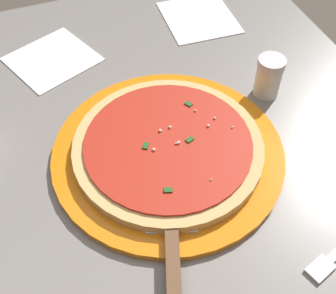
{
  "coord_description": "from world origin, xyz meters",
  "views": [
    {
      "loc": [
        0.4,
        -0.18,
        1.3
      ],
      "look_at": [
        -0.01,
        -0.02,
        0.78
      ],
      "focal_mm": 47.88,
      "sensor_mm": 36.0,
      "label": 1
    }
  ],
  "objects_px": {
    "napkin_loose_left": "(199,17)",
    "parmesan_shaker": "(269,77)",
    "napkin_folded_right": "(52,59)",
    "pizza": "(168,147)",
    "pizza_server": "(172,249)",
    "serving_plate": "(168,153)"
  },
  "relations": [
    {
      "from": "serving_plate",
      "to": "napkin_folded_right",
      "type": "xyz_separation_m",
      "value": [
        -0.29,
        -0.12,
        -0.0
      ]
    },
    {
      "from": "pizza",
      "to": "napkin_loose_left",
      "type": "relative_size",
      "value": 1.86
    },
    {
      "from": "napkin_loose_left",
      "to": "parmesan_shaker",
      "type": "height_order",
      "value": "parmesan_shaker"
    },
    {
      "from": "pizza_server",
      "to": "napkin_loose_left",
      "type": "relative_size",
      "value": 1.43
    },
    {
      "from": "pizza",
      "to": "parmesan_shaker",
      "type": "height_order",
      "value": "parmesan_shaker"
    },
    {
      "from": "napkin_folded_right",
      "to": "parmesan_shaker",
      "type": "xyz_separation_m",
      "value": [
        0.22,
        0.33,
        0.04
      ]
    },
    {
      "from": "pizza_server",
      "to": "napkin_folded_right",
      "type": "height_order",
      "value": "pizza_server"
    },
    {
      "from": "napkin_folded_right",
      "to": "parmesan_shaker",
      "type": "height_order",
      "value": "parmesan_shaker"
    },
    {
      "from": "parmesan_shaker",
      "to": "napkin_folded_right",
      "type": "bearing_deg",
      "value": -123.95
    },
    {
      "from": "serving_plate",
      "to": "napkin_folded_right",
      "type": "relative_size",
      "value": 2.45
    },
    {
      "from": "napkin_folded_right",
      "to": "pizza_server",
      "type": "bearing_deg",
      "value": 8.56
    },
    {
      "from": "serving_plate",
      "to": "napkin_folded_right",
      "type": "height_order",
      "value": "serving_plate"
    },
    {
      "from": "pizza_server",
      "to": "napkin_loose_left",
      "type": "bearing_deg",
      "value": 153.16
    },
    {
      "from": "pizza",
      "to": "pizza_server",
      "type": "height_order",
      "value": "pizza"
    },
    {
      "from": "pizza",
      "to": "parmesan_shaker",
      "type": "xyz_separation_m",
      "value": [
        -0.07,
        0.21,
        0.02
      ]
    },
    {
      "from": "serving_plate",
      "to": "pizza_server",
      "type": "height_order",
      "value": "pizza_server"
    },
    {
      "from": "napkin_loose_left",
      "to": "parmesan_shaker",
      "type": "xyz_separation_m",
      "value": [
        0.25,
        0.02,
        0.04
      ]
    },
    {
      "from": "pizza_server",
      "to": "napkin_loose_left",
      "type": "height_order",
      "value": "pizza_server"
    },
    {
      "from": "napkin_folded_right",
      "to": "pizza",
      "type": "bearing_deg",
      "value": 22.55
    },
    {
      "from": "pizza",
      "to": "napkin_loose_left",
      "type": "height_order",
      "value": "pizza"
    },
    {
      "from": "pizza",
      "to": "pizza_server",
      "type": "xyz_separation_m",
      "value": [
        0.16,
        -0.05,
        -0.0
      ]
    },
    {
      "from": "napkin_loose_left",
      "to": "napkin_folded_right",
      "type": "bearing_deg",
      "value": -84.86
    }
  ]
}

